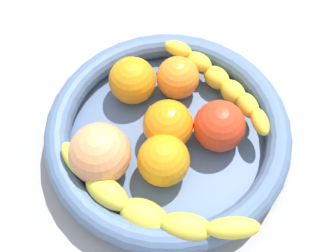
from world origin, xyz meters
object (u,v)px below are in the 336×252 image
object	(u,v)px
banana_draped_right	(147,207)
orange_front	(167,127)
orange_mid_right	(132,80)
tomato_red	(219,126)
peach_blush	(100,154)
orange_mid_left	(164,160)
orange_rear	(178,78)
fruit_bowl	(168,134)
banana_draped_left	(222,84)

from	to	relation	value
banana_draped_right	orange_front	bearing A→B (deg)	95.49
orange_mid_right	orange_front	bearing A→B (deg)	-38.81
tomato_red	peach_blush	xyz separation A→B (cm)	(-12.82, -8.61, 0.50)
orange_mid_left	peach_blush	size ratio (longest dim) A/B	0.84
banana_draped_right	peach_blush	world-z (taller)	peach_blush
peach_blush	orange_rear	bearing A→B (deg)	69.59
banana_draped_right	peach_blush	bearing A→B (deg)	150.41
orange_mid_right	peach_blush	xyz separation A→B (cm)	(0.31, -11.91, 0.61)
fruit_bowl	orange_front	world-z (taller)	orange_front
orange_rear	tomato_red	bearing A→B (deg)	-38.39
orange_front	orange_mid_left	size ratio (longest dim) A/B	1.01
banana_draped_left	banana_draped_right	distance (cm)	20.13
orange_mid_left	orange_rear	bearing A→B (deg)	99.70
tomato_red	peach_blush	size ratio (longest dim) A/B	0.87
orange_mid_left	peach_blush	xyz separation A→B (cm)	(-7.56, -1.82, 0.60)
banana_draped_left	orange_mid_right	bearing A→B (deg)	-163.23
orange_mid_left	tomato_red	size ratio (longest dim) A/B	0.97
banana_draped_right	orange_mid_right	size ratio (longest dim) A/B	4.07
orange_rear	tomato_red	size ratio (longest dim) A/B	0.89
orange_front	orange_rear	distance (cm)	8.19
peach_blush	orange_front	bearing A→B (deg)	44.33
banana_draped_right	peach_blush	xyz separation A→B (cm)	(-7.58, 4.30, 0.99)
orange_rear	orange_front	bearing A→B (deg)	-81.91
orange_front	orange_mid_right	distance (cm)	8.79
banana_draped_right	orange_mid_right	bearing A→B (deg)	115.93
orange_front	orange_mid_right	bearing A→B (deg)	141.19
tomato_red	peach_blush	bearing A→B (deg)	-146.12
banana_draped_right	orange_mid_left	xyz separation A→B (cm)	(-0.01, 6.13, 0.39)
tomato_red	banana_draped_left	bearing A→B (deg)	101.32
orange_front	tomato_red	distance (cm)	6.66
orange_front	tomato_red	xyz separation A→B (cm)	(6.28, 2.22, 0.07)
orange_mid_left	tomato_red	world-z (taller)	tomato_red
orange_mid_right	tomato_red	world-z (taller)	tomato_red
banana_draped_right	orange_front	size ratio (longest dim) A/B	4.04
orange_mid_left	orange_mid_right	bearing A→B (deg)	127.97
banana_draped_right	tomato_red	world-z (taller)	tomato_red
banana_draped_left	orange_front	xyz separation A→B (cm)	(-4.91, -9.06, 0.39)
orange_mid_right	banana_draped_left	bearing A→B (deg)	16.77
tomato_red	orange_mid_left	bearing A→B (deg)	-127.79
tomato_red	banana_draped_right	bearing A→B (deg)	-112.12
peach_blush	banana_draped_left	bearing A→B (deg)	53.45
orange_front	orange_mid_right	world-z (taller)	same
fruit_bowl	peach_blush	xyz separation A→B (cm)	(-6.51, -6.76, 2.92)
tomato_red	fruit_bowl	bearing A→B (deg)	-163.66
banana_draped_left	orange_front	size ratio (longest dim) A/B	2.66
orange_rear	peach_blush	world-z (taller)	peach_blush
banana_draped_left	orange_mid_left	bearing A→B (deg)	-105.94
orange_rear	peach_blush	bearing A→B (deg)	-110.41
orange_mid_right	tomato_red	xyz separation A→B (cm)	(13.13, -3.30, 0.10)
banana_draped_right	tomato_red	size ratio (longest dim) A/B	3.95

